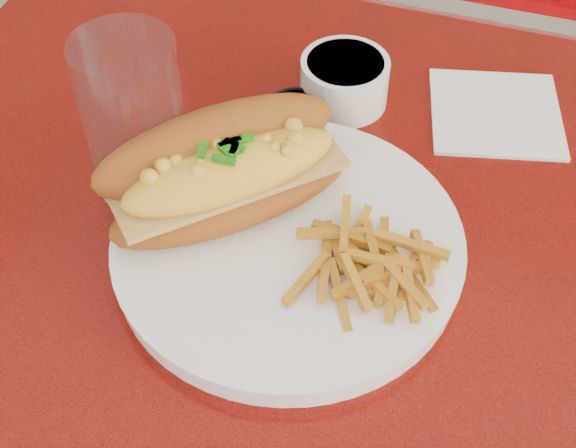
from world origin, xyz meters
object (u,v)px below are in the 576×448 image
(booth_bench_far, at_px, (497,116))
(dinner_plate, at_px, (288,246))
(mac_hoagie, at_px, (225,170))
(sauce_cup_left, at_px, (295,114))
(fork, at_px, (373,250))
(water_tumbler, at_px, (134,118))
(diner_table, at_px, (435,383))
(gravy_ramekin, at_px, (344,80))

(booth_bench_far, xyz_separation_m, dinner_plate, (-0.15, -0.83, 0.49))
(mac_hoagie, bearing_deg, sauce_cup_left, 38.69)
(booth_bench_far, xyz_separation_m, fork, (-0.08, -0.82, 0.50))
(booth_bench_far, height_order, mac_hoagie, booth_bench_far)
(booth_bench_far, relative_size, fork, 8.33)
(sauce_cup_left, relative_size, water_tumbler, 0.45)
(diner_table, height_order, fork, fork)
(fork, relative_size, sauce_cup_left, 2.05)
(dinner_plate, bearing_deg, diner_table, 5.79)
(fork, bearing_deg, water_tumbler, 73.31)
(booth_bench_far, distance_m, fork, 0.96)
(mac_hoagie, distance_m, fork, 0.14)
(mac_hoagie, bearing_deg, water_tumbler, 123.11)
(fork, height_order, water_tumbler, water_tumbler)
(diner_table, relative_size, booth_bench_far, 1.03)
(gravy_ramekin, bearing_deg, dinner_plate, -87.03)
(mac_hoagie, relative_size, gravy_ramekin, 1.97)
(dinner_plate, bearing_deg, booth_bench_far, 79.79)
(booth_bench_far, height_order, gravy_ramekin, booth_bench_far)
(diner_table, bearing_deg, sauce_cup_left, 143.38)
(fork, bearing_deg, gravy_ramekin, 13.47)
(dinner_plate, relative_size, fork, 2.74)
(booth_bench_far, relative_size, water_tumbler, 7.74)
(dinner_plate, height_order, sauce_cup_left, sauce_cup_left)
(diner_table, relative_size, mac_hoagie, 5.34)
(dinner_plate, height_order, water_tumbler, water_tumbler)
(dinner_plate, xyz_separation_m, water_tumbler, (-0.16, 0.04, 0.07))
(diner_table, xyz_separation_m, dinner_plate, (-0.15, -0.02, 0.17))
(booth_bench_far, height_order, water_tumbler, water_tumbler)
(dinner_plate, relative_size, sauce_cup_left, 5.62)
(dinner_plate, height_order, fork, same)
(booth_bench_far, bearing_deg, water_tumbler, -111.21)
(dinner_plate, height_order, mac_hoagie, mac_hoagie)
(booth_bench_far, distance_m, water_tumbler, 1.01)
(mac_hoagie, xyz_separation_m, sauce_cup_left, (0.02, 0.14, -0.05))
(water_tumbler, bearing_deg, mac_hoagie, -12.37)
(gravy_ramekin, relative_size, water_tumbler, 0.75)
(diner_table, distance_m, booth_bench_far, 0.87)
(dinner_plate, xyz_separation_m, mac_hoagie, (-0.06, 0.02, 0.05))
(water_tumbler, bearing_deg, diner_table, -5.13)
(diner_table, relative_size, water_tumbler, 7.93)
(dinner_plate, bearing_deg, sauce_cup_left, 106.24)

